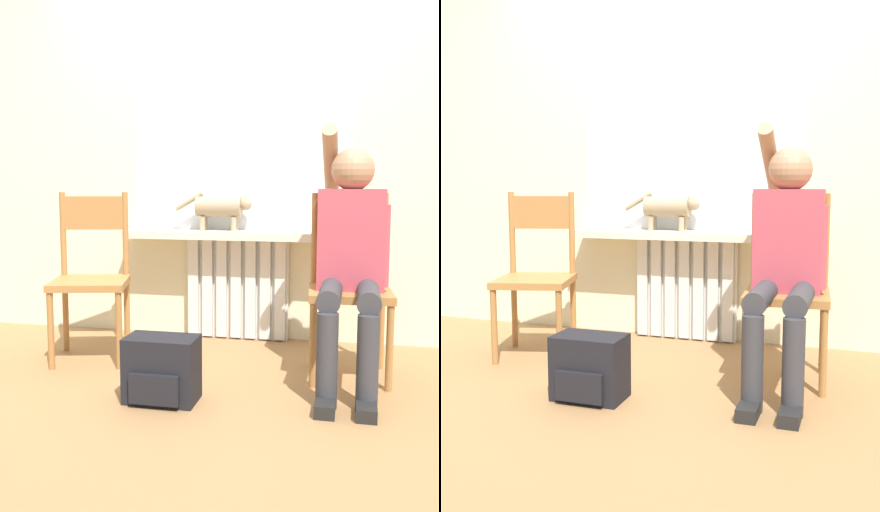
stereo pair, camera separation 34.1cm
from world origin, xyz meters
TOP-DOWN VIEW (x-y plane):
  - ground_plane at (0.00, 0.00)m, footprint 12.00×12.00m
  - wall_with_window at (0.00, 1.23)m, footprint 7.00×0.06m
  - radiator at (0.00, 1.15)m, footprint 0.68×0.08m
  - windowsill at (0.00, 1.08)m, footprint 1.49×0.25m
  - window_glass at (0.00, 1.20)m, footprint 1.43×0.01m
  - chair_left at (-0.75, 0.53)m, footprint 0.52×0.52m
  - chair_right at (0.73, 0.53)m, footprint 0.45×0.45m
  - person at (0.73, 0.40)m, footprint 0.36×1.04m
  - cat at (-0.10, 1.10)m, footprint 0.51×0.13m
  - backpack at (-0.12, -0.07)m, footprint 0.34×0.24m

SIDE VIEW (x-z plane):
  - ground_plane at x=0.00m, z-range 0.00..0.00m
  - backpack at x=-0.12m, z-range 0.00..0.31m
  - radiator at x=0.00m, z-range 0.00..0.67m
  - chair_left at x=-0.75m, z-range 0.01..0.98m
  - chair_right at x=0.73m, z-range 0.01..0.98m
  - person at x=0.73m, z-range 0.02..1.35m
  - windowsill at x=0.00m, z-range 0.67..0.72m
  - cat at x=-0.10m, z-range 0.74..1.00m
  - window_glass at x=0.00m, z-range 0.72..1.73m
  - wall_with_window at x=0.00m, z-range 0.00..2.70m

